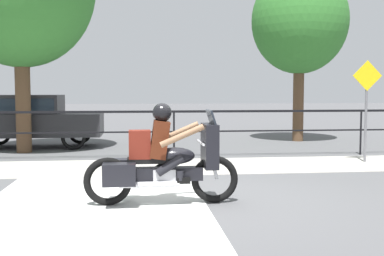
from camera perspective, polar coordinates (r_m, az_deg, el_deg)
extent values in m
plane|color=#565659|center=(7.75, 0.69, -8.47)|extent=(120.00, 120.00, 0.00)
cube|color=#B7B2A8|center=(11.07, -1.53, -4.56)|extent=(44.00, 2.40, 0.01)
cube|color=silver|center=(7.52, -11.47, -8.92)|extent=(3.38, 6.00, 0.01)
cube|color=black|center=(12.47, -2.16, 1.96)|extent=(36.00, 0.04, 0.06)
cube|color=black|center=(12.50, -2.15, -0.43)|extent=(36.00, 0.03, 0.04)
cylinder|color=black|center=(12.50, -2.15, -0.71)|extent=(0.05, 0.05, 1.23)
cylinder|color=black|center=(13.86, 19.38, -0.46)|extent=(0.05, 0.05, 1.23)
torus|color=black|center=(7.48, 2.70, -6.09)|extent=(0.73, 0.11, 0.73)
torus|color=black|center=(7.39, -9.95, -6.26)|extent=(0.73, 0.11, 0.73)
cube|color=black|center=(7.37, -3.59, -5.45)|extent=(1.24, 0.22, 0.20)
cube|color=silver|center=(7.38, -3.33, -5.83)|extent=(0.34, 0.26, 0.26)
ellipsoid|color=black|center=(7.34, -2.07, -3.32)|extent=(0.62, 0.30, 0.26)
cube|color=black|center=(7.33, -4.87, -3.81)|extent=(0.72, 0.28, 0.08)
cube|color=black|center=(7.39, 2.11, -2.10)|extent=(0.20, 0.63, 0.67)
cube|color=#1E232B|center=(7.35, 2.27, 1.27)|extent=(0.10, 0.53, 0.24)
cylinder|color=silver|center=(7.36, 1.03, -1.73)|extent=(0.04, 0.70, 0.04)
cylinder|color=silver|center=(7.23, -5.08, -6.70)|extent=(0.90, 0.09, 0.09)
cube|color=black|center=(7.12, -8.62, -5.47)|extent=(0.48, 0.28, 0.32)
cube|color=black|center=(7.60, -8.49, -4.85)|extent=(0.48, 0.28, 0.32)
cylinder|color=silver|center=(7.43, 2.48, -4.10)|extent=(0.18, 0.06, 0.52)
cube|color=#4C1E0F|center=(7.30, -3.86, -1.37)|extent=(0.32, 0.36, 0.59)
sphere|color=#8C6647|center=(7.27, -3.57, 1.67)|extent=(0.23, 0.23, 0.23)
sphere|color=black|center=(7.27, -3.57, 1.83)|extent=(0.29, 0.29, 0.29)
cylinder|color=black|center=(7.21, -2.60, -4.43)|extent=(0.44, 0.13, 0.34)
cylinder|color=black|center=(7.24, -1.40, -5.68)|extent=(0.11, 0.11, 0.14)
cube|color=black|center=(7.26, -1.01, -6.23)|extent=(0.20, 0.10, 0.09)
cylinder|color=black|center=(7.50, -2.76, -4.08)|extent=(0.44, 0.13, 0.34)
cylinder|color=black|center=(7.54, -1.61, -5.28)|extent=(0.11, 0.11, 0.14)
cube|color=black|center=(7.56, -1.23, -5.82)|extent=(0.20, 0.10, 0.09)
cylinder|color=#8C6647|center=(7.02, -1.19, -0.94)|extent=(0.66, 0.09, 0.35)
cylinder|color=#8C6647|center=(7.61, -1.61, -0.52)|extent=(0.66, 0.09, 0.35)
cube|color=maroon|center=(7.30, -6.22, -1.94)|extent=(0.33, 0.29, 0.43)
cube|color=#232326|center=(15.54, -18.17, 0.40)|extent=(4.10, 1.76, 0.69)
cube|color=#232326|center=(15.56, -19.11, 2.69)|extent=(2.13, 1.55, 0.56)
cube|color=#19232D|center=(15.37, -15.30, 2.76)|extent=(0.04, 1.37, 0.45)
cube|color=#19232D|center=(15.56, -19.11, 2.69)|extent=(1.96, 1.59, 0.37)
torus|color=black|center=(14.56, -13.87, -1.12)|extent=(0.72, 0.11, 0.72)
torus|color=black|center=(16.16, -13.14, -0.57)|extent=(0.72, 0.11, 0.72)
cylinder|color=slate|center=(12.36, 19.91, 1.34)|extent=(0.06, 0.06, 2.25)
cube|color=yellow|center=(12.33, 20.07, 5.84)|extent=(0.73, 0.02, 0.73)
cylinder|color=brown|center=(17.04, 12.49, 3.14)|extent=(0.37, 0.37, 2.77)
ellipsoid|color=#33752D|center=(17.21, 12.64, 12.29)|extent=(3.28, 3.28, 3.60)
cylinder|color=brown|center=(14.30, -19.39, 3.13)|extent=(0.42, 0.42, 2.95)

